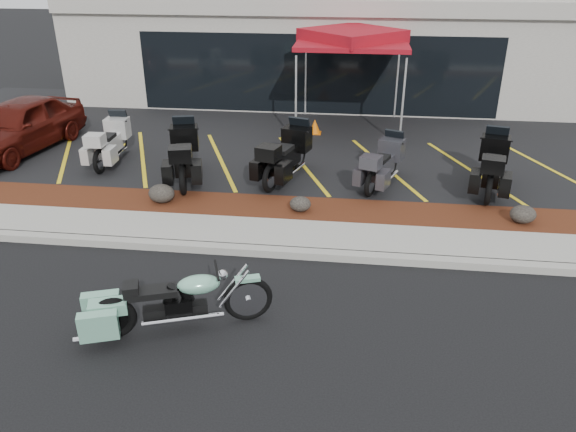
# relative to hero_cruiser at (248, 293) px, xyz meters

# --- Properties ---
(ground) EXTENTS (90.00, 90.00, 0.00)m
(ground) POSITION_rel_hero_cruiser_xyz_m (0.16, 1.20, -0.51)
(ground) COLOR black
(ground) RESTS_ON ground
(curb) EXTENTS (24.00, 0.25, 0.15)m
(curb) POSITION_rel_hero_cruiser_xyz_m (0.16, 2.10, -0.43)
(curb) COLOR gray
(curb) RESTS_ON ground
(sidewalk) EXTENTS (24.00, 1.20, 0.15)m
(sidewalk) POSITION_rel_hero_cruiser_xyz_m (0.16, 2.80, -0.43)
(sidewalk) COLOR gray
(sidewalk) RESTS_ON ground
(mulch_bed) EXTENTS (24.00, 1.20, 0.16)m
(mulch_bed) POSITION_rel_hero_cruiser_xyz_m (0.16, 4.00, -0.43)
(mulch_bed) COLOR black
(mulch_bed) RESTS_ON ground
(upper_lot) EXTENTS (26.00, 9.60, 0.15)m
(upper_lot) POSITION_rel_hero_cruiser_xyz_m (0.16, 9.40, -0.43)
(upper_lot) COLOR black
(upper_lot) RESTS_ON ground
(dealership_building) EXTENTS (18.00, 8.16, 4.00)m
(dealership_building) POSITION_rel_hero_cruiser_xyz_m (0.16, 15.67, 1.50)
(dealership_building) COLOR gray
(dealership_building) RESTS_ON ground
(boulder_left) EXTENTS (0.59, 0.49, 0.42)m
(boulder_left) POSITION_rel_hero_cruiser_xyz_m (-2.71, 3.92, -0.14)
(boulder_left) COLOR black
(boulder_left) RESTS_ON mulch_bed
(boulder_mid) EXTENTS (0.47, 0.39, 0.33)m
(boulder_mid) POSITION_rel_hero_cruiser_xyz_m (0.43, 3.82, -0.19)
(boulder_mid) COLOR black
(boulder_mid) RESTS_ON mulch_bed
(boulder_right) EXTENTS (0.53, 0.44, 0.38)m
(boulder_right) POSITION_rel_hero_cruiser_xyz_m (5.08, 3.82, -0.16)
(boulder_right) COLOR black
(boulder_right) RESTS_ON mulch_bed
(hero_cruiser) EXTENTS (2.98, 1.64, 1.02)m
(hero_cruiser) POSITION_rel_hero_cruiser_xyz_m (0.00, 0.00, 0.00)
(hero_cruiser) COLOR #75B697
(hero_cruiser) RESTS_ON ground
(touring_white) EXTENTS (0.88, 2.16, 1.24)m
(touring_white) POSITION_rel_hero_cruiser_xyz_m (-4.89, 7.02, 0.26)
(touring_white) COLOR #BBBBB7
(touring_white) RESTS_ON upper_lot
(touring_black_front) EXTENTS (1.46, 2.55, 1.40)m
(touring_black_front) POSITION_rel_hero_cruiser_xyz_m (-2.77, 6.13, 0.34)
(touring_black_front) COLOR black
(touring_black_front) RESTS_ON upper_lot
(touring_black_mid) EXTENTS (1.54, 2.50, 1.36)m
(touring_black_mid) POSITION_rel_hero_cruiser_xyz_m (0.12, 6.44, 0.32)
(touring_black_mid) COLOR black
(touring_black_mid) RESTS_ON upper_lot
(touring_grey) EXTENTS (1.47, 2.19, 1.19)m
(touring_grey) POSITION_rel_hero_cruiser_xyz_m (2.49, 6.21, 0.23)
(touring_grey) COLOR #303136
(touring_grey) RESTS_ON upper_lot
(touring_black_rear) EXTENTS (1.41, 2.47, 1.35)m
(touring_black_rear) POSITION_rel_hero_cruiser_xyz_m (4.93, 6.31, 0.32)
(touring_black_rear) COLOR black
(touring_black_rear) RESTS_ON upper_lot
(parked_car) EXTENTS (2.38, 4.51, 1.46)m
(parked_car) POSITION_rel_hero_cruiser_xyz_m (-7.77, 6.92, 0.37)
(parked_car) COLOR #470F0A
(parked_car) RESTS_ON upper_lot
(traffic_cone) EXTENTS (0.48, 0.48, 0.43)m
(traffic_cone) POSITION_rel_hero_cruiser_xyz_m (0.29, 9.53, -0.14)
(traffic_cone) COLOR #D65E07
(traffic_cone) RESTS_ON upper_lot
(popup_canopy) EXTENTS (3.60, 3.60, 3.02)m
(popup_canopy) POSITION_rel_hero_cruiser_xyz_m (1.31, 10.18, 2.39)
(popup_canopy) COLOR silver
(popup_canopy) RESTS_ON upper_lot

